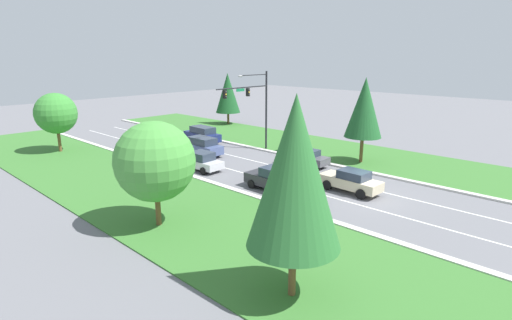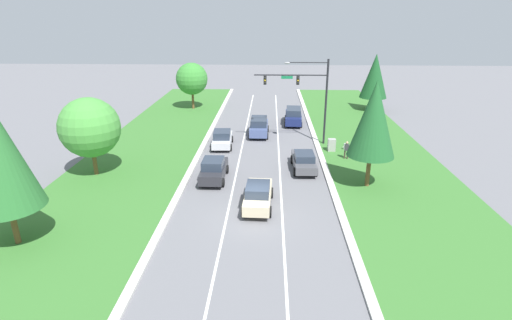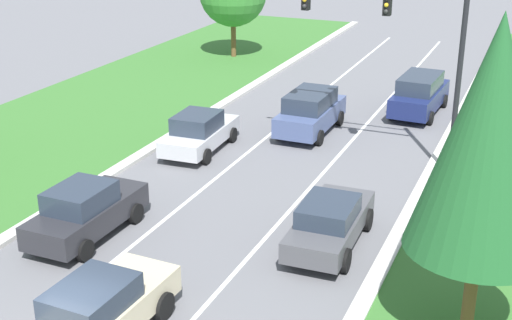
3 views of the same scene
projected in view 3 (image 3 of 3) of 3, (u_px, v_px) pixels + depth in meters
The scene contains 11 objects.
traffic_signal_mast at pixel (409, 29), 25.91m from camera, with size 7.07×0.41×8.36m.
champagne_sedan at pixel (98, 312), 17.09m from camera, with size 2.07×4.75×1.71m.
navy_suv at pixel (420, 94), 34.36m from camera, with size 2.22×5.04×1.93m.
charcoal_sedan at pixel (86, 211), 22.32m from camera, with size 2.00×4.47×1.78m.
slate_blue_suv at pixel (311, 111), 31.73m from camera, with size 2.08×4.78×1.91m.
graphite_sedan at pixel (330, 222), 21.75m from camera, with size 2.04×4.67×1.57m.
silver_sedan at pixel (199, 132), 29.59m from camera, with size 2.13×4.57×1.67m.
utility_cabinet at pixel (453, 186), 24.86m from camera, with size 0.70×0.60×1.24m.
pedestrian at pixel (476, 206), 22.55m from camera, with size 0.40×0.26×1.69m.
fire_hydrant at pixel (493, 194), 24.90m from camera, with size 0.34×0.20×0.70m.
conifer_far_right_tree at pixel (490, 137), 15.69m from camera, with size 3.45×3.45×8.03m.
Camera 3 is at (9.38, -10.72, 10.46)m, focal length 50.00 mm.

